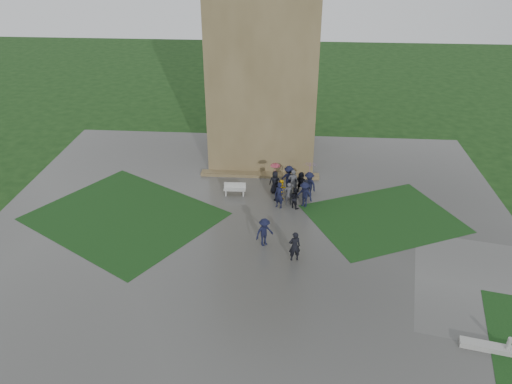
# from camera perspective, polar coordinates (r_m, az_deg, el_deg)

# --- Properties ---
(ground) EXTENTS (120.00, 120.00, 0.00)m
(ground) POSITION_cam_1_polar(r_m,az_deg,el_deg) (29.03, -0.99, -7.58)
(ground) COLOR black
(plaza) EXTENTS (34.00, 34.00, 0.02)m
(plaza) POSITION_cam_1_polar(r_m,az_deg,el_deg) (30.65, -0.65, -5.37)
(plaza) COLOR #3A3A37
(plaza) RESTS_ON ground
(lawn_inset_left) EXTENTS (14.10, 13.46, 0.01)m
(lawn_inset_left) POSITION_cam_1_polar(r_m,az_deg,el_deg) (33.99, -14.80, -2.70)
(lawn_inset_left) COLOR black
(lawn_inset_left) RESTS_ON plaza
(lawn_inset_right) EXTENTS (11.12, 10.15, 0.01)m
(lawn_inset_right) POSITION_cam_1_polar(r_m,az_deg,el_deg) (33.68, 14.38, -2.95)
(lawn_inset_right) COLOR black
(lawn_inset_right) RESTS_ON plaza
(tower) EXTENTS (8.00, 8.00, 18.00)m
(tower) POSITION_cam_1_polar(r_m,az_deg,el_deg) (39.27, 0.95, 16.59)
(tower) COLOR brown
(tower) RESTS_ON ground
(tower_plinth) EXTENTS (9.00, 0.80, 0.22)m
(tower_plinth) POSITION_cam_1_polar(r_m,az_deg,el_deg) (38.02, 0.45, 2.00)
(tower_plinth) COLOR brown
(tower_plinth) RESTS_ON plaza
(bench) EXTENTS (1.56, 0.52, 0.90)m
(bench) POSITION_cam_1_polar(r_m,az_deg,el_deg) (35.26, -2.44, 0.36)
(bench) COLOR #A3A49F
(bench) RESTS_ON plaza
(visitor_cluster) EXTENTS (3.47, 3.33, 2.58)m
(visitor_cluster) POSITION_cam_1_polar(r_m,az_deg,el_deg) (34.67, 4.32, 0.99)
(visitor_cluster) COLOR black
(visitor_cluster) RESTS_ON plaza
(pedestrian_mid) EXTENTS (1.30, 1.16, 1.80)m
(pedestrian_mid) POSITION_cam_1_polar(r_m,az_deg,el_deg) (29.61, 0.97, -4.61)
(pedestrian_mid) COLOR black
(pedestrian_mid) RESTS_ON plaza
(pedestrian_near) EXTENTS (0.77, 0.60, 1.86)m
(pedestrian_near) POSITION_cam_1_polar(r_m,az_deg,el_deg) (28.42, 4.43, -6.21)
(pedestrian_near) COLOR black
(pedestrian_near) RESTS_ON plaza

